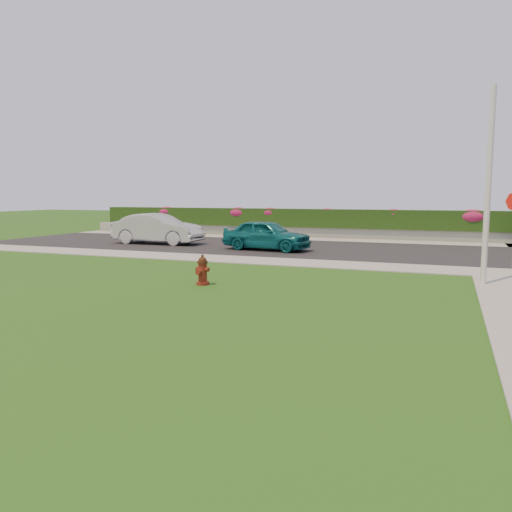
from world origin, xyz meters
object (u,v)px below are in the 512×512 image
at_px(fire_hydrant, 202,271).
at_px(utility_pole, 488,187).
at_px(sedan_silver, 158,229).
at_px(sedan_teal, 267,235).

relative_size(fire_hydrant, utility_pole, 0.16).
bearing_deg(fire_hydrant, utility_pole, 32.54).
bearing_deg(sedan_silver, fire_hydrant, -142.87).
height_order(fire_hydrant, utility_pole, utility_pole).
bearing_deg(sedan_silver, utility_pole, -115.36).
bearing_deg(utility_pole, fire_hydrant, -159.40).
xyz_separation_m(fire_hydrant, sedan_silver, (-7.53, 9.61, 0.41)).
xyz_separation_m(sedan_teal, sedan_silver, (-6.26, 0.75, 0.08)).
height_order(fire_hydrant, sedan_teal, sedan_teal).
distance_m(sedan_teal, utility_pole, 10.82).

